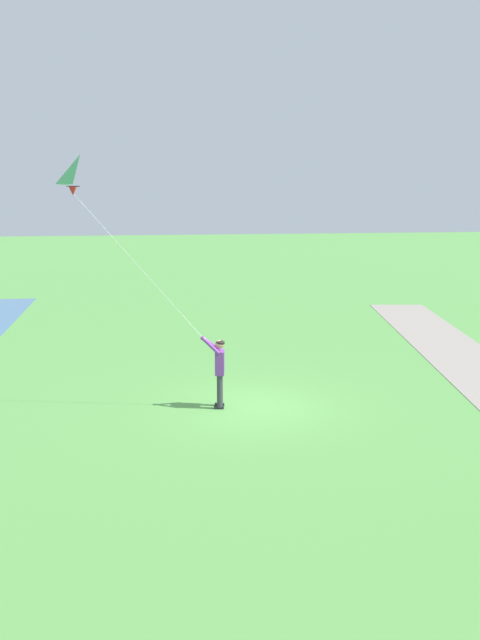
# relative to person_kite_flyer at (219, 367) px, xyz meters

# --- Properties ---
(ground_plane) EXTENTS (120.00, 120.00, 0.00)m
(ground_plane) POSITION_rel_person_kite_flyer_xyz_m (-0.76, 0.06, -1.05)
(ground_plane) COLOR #569947
(person_kite_flyer) EXTENTS (0.62, 0.52, 1.83)m
(person_kite_flyer) POSITION_rel_person_kite_flyer_xyz_m (0.00, 0.00, 0.00)
(person_kite_flyer) COLOR #232328
(person_kite_flyer) RESTS_ON ground
(flying_kite) EXTENTS (3.30, 1.55, 4.41)m
(flying_kite) POSITION_rel_person_kite_flyer_xyz_m (3.22, -0.58, 4.66)
(flying_kite) COLOR green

